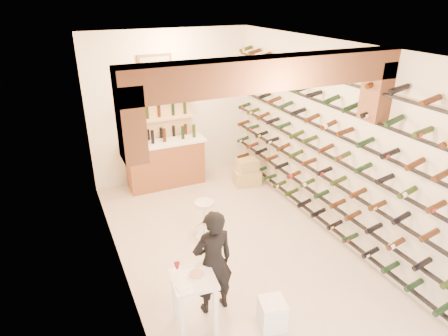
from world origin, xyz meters
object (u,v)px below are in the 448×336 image
object	(u,v)px
person	(213,262)
tasting_table	(194,286)
crate_lower	(247,177)
back_counter	(166,162)
wine_rack	(316,145)
white_stool	(272,314)
chrome_barstool	(205,217)

from	to	relation	value
person	tasting_table	bearing A→B (deg)	25.56
tasting_table	crate_lower	bearing A→B (deg)	59.12
back_counter	wine_rack	bearing A→B (deg)	-55.34
crate_lower	wine_rack	bearing A→B (deg)	-82.70
wine_rack	crate_lower	bearing A→B (deg)	97.30
tasting_table	white_stool	bearing A→B (deg)	-19.63
wine_rack	chrome_barstool	distance (m)	2.21
white_stool	crate_lower	distance (m)	3.96
person	crate_lower	distance (m)	3.74
white_stool	person	size ratio (longest dim) A/B	0.26
white_stool	crate_lower	world-z (taller)	white_stool
wine_rack	tasting_table	size ratio (longest dim) A/B	6.30
chrome_barstool	white_stool	bearing A→B (deg)	-89.41
back_counter	crate_lower	size ratio (longest dim) A/B	3.07
back_counter	tasting_table	bearing A→B (deg)	-102.02
wine_rack	person	bearing A→B (deg)	-154.09
person	white_stool	bearing A→B (deg)	130.97
back_counter	chrome_barstool	world-z (taller)	back_counter
tasting_table	white_stool	xyz separation A→B (m)	(0.87, -0.42, -0.42)
wine_rack	tasting_table	bearing A→B (deg)	-153.94
tasting_table	person	size ratio (longest dim) A/B	0.61
white_stool	tasting_table	bearing A→B (deg)	154.17
chrome_barstool	crate_lower	size ratio (longest dim) A/B	1.22
back_counter	white_stool	size ratio (longest dim) A/B	4.33
back_counter	chrome_barstool	distance (m)	2.21
tasting_table	chrome_barstool	size ratio (longest dim) A/B	1.34
chrome_barstool	crate_lower	xyz separation A→B (m)	(1.58, 1.46, -0.23)
wine_rack	tasting_table	world-z (taller)	wine_rack
wine_rack	person	size ratio (longest dim) A/B	3.84
back_counter	crate_lower	distance (m)	1.79
person	chrome_barstool	distance (m)	1.70
back_counter	white_stool	world-z (taller)	back_counter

